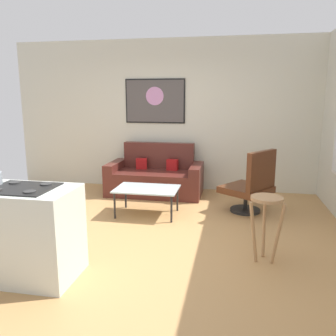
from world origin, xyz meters
TOP-DOWN VIEW (x-y plane):
  - ground at (0.00, 0.00)m, footprint 6.40×6.40m
  - back_wall at (0.00, 2.42)m, footprint 6.40×0.05m
  - couch at (-0.29, 1.93)m, footprint 1.70×0.85m
  - coffee_table at (-0.16, 0.76)m, footprint 0.93×0.62m
  - armchair at (1.38, 1.13)m, footprint 0.90×0.90m
  - bar_stool at (1.45, -0.46)m, footprint 0.38×0.38m
  - kitchen_counter at (-1.14, -1.23)m, footprint 1.54×0.62m
  - wall_painting at (-0.40, 2.38)m, footprint 1.14×0.03m

SIDE VIEW (x-z plane):
  - ground at x=0.00m, z-range -0.04..0.00m
  - couch at x=-0.29m, z-range -0.16..0.75m
  - coffee_table at x=-0.16m, z-range 0.17..0.58m
  - armchair at x=1.38m, z-range -0.05..0.93m
  - kitchen_counter at x=-1.14m, z-range -0.01..0.91m
  - bar_stool at x=1.45m, z-range 0.20..0.91m
  - back_wall at x=0.00m, z-range 0.00..2.80m
  - wall_painting at x=-0.40m, z-range 1.26..2.08m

